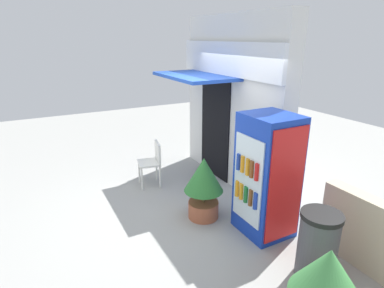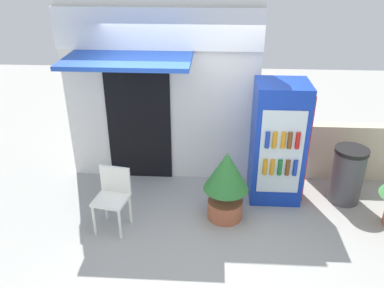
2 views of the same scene
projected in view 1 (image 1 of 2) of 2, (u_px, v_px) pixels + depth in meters
name	position (u px, v px, depth m)	size (l,w,h in m)	color
ground	(177.00, 204.00, 5.57)	(16.00, 16.00, 0.00)	#A3A39E
storefront_building	(231.00, 101.00, 6.05)	(3.00, 1.30, 3.20)	silver
drink_cooler	(267.00, 176.00, 4.54)	(0.76, 0.73, 1.81)	#1438B2
plastic_chair	(153.00, 160.00, 6.16)	(0.49, 0.48, 0.87)	white
potted_plant_near_shop	(204.00, 183.00, 4.99)	(0.63, 0.63, 1.03)	#AD5B3D
potted_plant_curbside	(326.00, 282.00, 2.96)	(0.68, 0.68, 0.98)	#BC6B4C
trash_bin	(318.00, 245.00, 3.78)	(0.48, 0.48, 0.87)	#47474C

